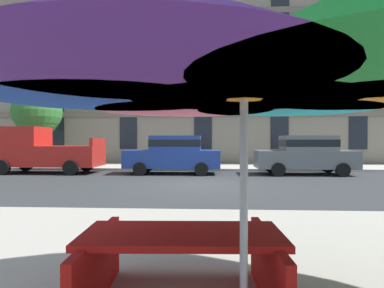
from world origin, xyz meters
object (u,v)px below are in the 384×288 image
at_px(pickup_red, 42,152).
at_px(sedan_gray, 306,154).
at_px(street_tree_left, 38,114).
at_px(picnic_table, 182,263).
at_px(patio_umbrella, 244,68).
at_px(sedan_blue, 174,153).

xyz_separation_m(pickup_red, sedan_gray, (12.39, -0.00, -0.08)).
height_order(street_tree_left, picnic_table, street_tree_left).
distance_m(sedan_gray, patio_umbrella, 13.41).
bearing_deg(pickup_red, picnic_table, -57.50).
relative_size(sedan_blue, patio_umbrella, 1.18).
relative_size(street_tree_left, patio_umbrella, 1.23).
distance_m(sedan_blue, patio_umbrella, 12.90).
xyz_separation_m(sedan_gray, street_tree_left, (-14.17, 2.98, 2.13)).
bearing_deg(picnic_table, sedan_blue, 96.66).
relative_size(patio_umbrella, picnic_table, 2.01).
bearing_deg(street_tree_left, picnic_table, -57.83).
bearing_deg(sedan_blue, patio_umbrella, -81.40).
xyz_separation_m(pickup_red, sedan_blue, (6.33, -0.00, -0.08)).
bearing_deg(sedan_gray, picnic_table, -110.84).
height_order(sedan_gray, picnic_table, sedan_gray).
distance_m(sedan_blue, picnic_table, 12.27).
xyz_separation_m(sedan_gray, patio_umbrella, (-4.14, -12.70, 1.18)).
height_order(street_tree_left, patio_umbrella, street_tree_left).
bearing_deg(street_tree_left, sedan_blue, -20.16).
bearing_deg(pickup_red, sedan_gray, -0.00).
distance_m(sedan_blue, street_tree_left, 8.90).
height_order(sedan_blue, street_tree_left, street_tree_left).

